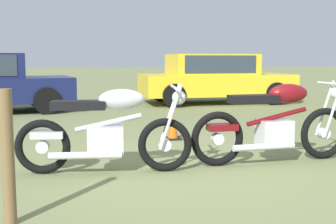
{
  "coord_description": "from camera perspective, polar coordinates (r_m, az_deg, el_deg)",
  "views": [
    {
      "loc": [
        -1.54,
        -4.75,
        1.3
      ],
      "look_at": [
        0.07,
        1.43,
        0.51
      ],
      "focal_mm": 46.42,
      "sensor_mm": 36.0,
      "label": 1
    }
  ],
  "objects": [
    {
      "name": "ground_plane",
      "position": [
        5.16,
        3.25,
        -7.58
      ],
      "size": [
        120.0,
        120.0,
        0.0
      ],
      "primitive_type": "plane",
      "color": "olive"
    },
    {
      "name": "motorcycle_silver",
      "position": [
        4.98,
        -8.08,
        -2.47
      ],
      "size": [
        2.0,
        0.69,
        1.02
      ],
      "rotation": [
        0.0,
        0.0,
        -0.18
      ],
      "color": "black",
      "rests_on": "ground"
    },
    {
      "name": "motorcycle_maroon",
      "position": [
        5.6,
        13.85,
        -1.48
      ],
      "size": [
        2.15,
        0.64,
        1.02
      ],
      "rotation": [
        0.0,
        0.0,
        0.01
      ],
      "color": "black",
      "rests_on": "ground"
    },
    {
      "name": "car_yellow",
      "position": [
        12.82,
        6.04,
        4.74
      ],
      "size": [
        4.43,
        2.06,
        1.43
      ],
      "rotation": [
        0.0,
        0.0,
        -0.03
      ],
      "color": "gold",
      "rests_on": "ground"
    },
    {
      "name": "fence_post_wooden",
      "position": [
        3.61,
        -20.29,
        -5.66
      ],
      "size": [
        0.1,
        0.1,
        1.07
      ],
      "primitive_type": "cylinder",
      "color": "brown",
      "rests_on": "ground"
    },
    {
      "name": "traffic_cone",
      "position": [
        7.01,
        0.64,
        -1.92
      ],
      "size": [
        0.25,
        0.25,
        0.47
      ],
      "color": "#EA590F",
      "rests_on": "ground"
    }
  ]
}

